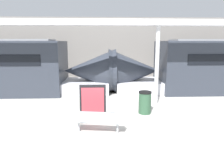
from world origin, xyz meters
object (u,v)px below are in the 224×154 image
at_px(bench_near, 97,119).
at_px(poster_board, 93,104).
at_px(trash_bin, 145,102).
at_px(support_column_near, 157,66).

relative_size(bench_near, poster_board, 1.16).
height_order(trash_bin, poster_board, poster_board).
height_order(bench_near, trash_bin, trash_bin).
bearing_deg(bench_near, trash_bin, 51.53).
height_order(trash_bin, support_column_near, support_column_near).
height_order(bench_near, poster_board, poster_board).
xyz_separation_m(trash_bin, support_column_near, (0.83, 1.35, 1.42)).
relative_size(bench_near, trash_bin, 1.79).
bearing_deg(poster_board, support_column_near, 37.78).
bearing_deg(trash_bin, poster_board, -155.76).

